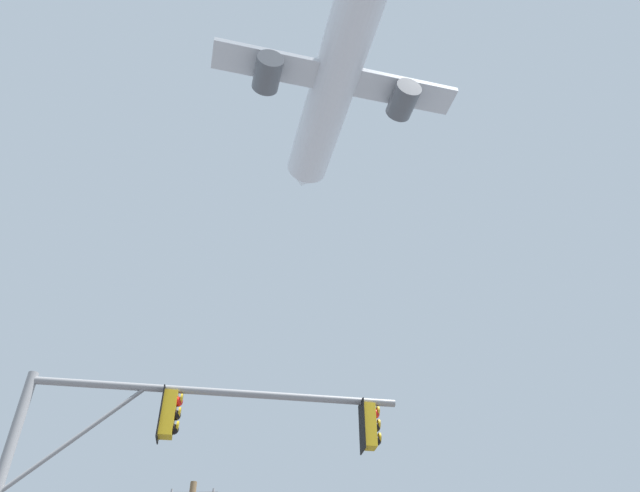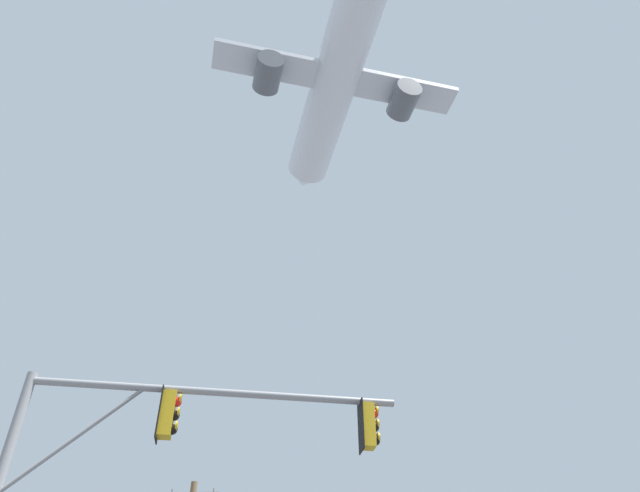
% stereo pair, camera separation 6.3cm
% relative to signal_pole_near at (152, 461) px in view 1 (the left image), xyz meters
% --- Properties ---
extents(signal_pole_near, '(7.28, 1.63, 6.57)m').
position_rel_signal_pole_near_xyz_m(signal_pole_near, '(0.00, 0.00, 0.00)').
color(signal_pole_near, gray).
rests_on(signal_pole_near, ground).
extents(airplane, '(20.66, 26.75, 7.36)m').
position_rel_signal_pole_near_xyz_m(airplane, '(3.58, 20.42, 38.23)').
color(airplane, white).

